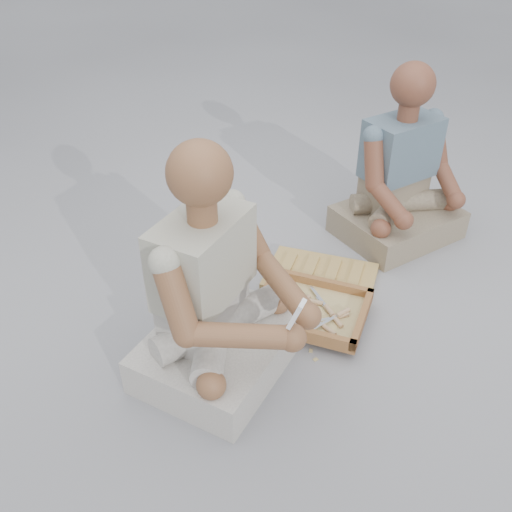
% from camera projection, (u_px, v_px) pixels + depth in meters
% --- Properties ---
extents(ground, '(60.00, 60.00, 0.00)m').
position_uv_depth(ground, '(277.00, 332.00, 2.50)').
color(ground, '#95969A').
rests_on(ground, ground).
extents(carved_panel, '(0.55, 0.40, 0.03)m').
position_uv_depth(carved_panel, '(320.00, 277.00, 2.81)').
color(carved_panel, '#B08744').
rests_on(carved_panel, ground).
extents(tool_tray, '(0.53, 0.45, 0.06)m').
position_uv_depth(tool_tray, '(311.00, 309.00, 2.54)').
color(tool_tray, brown).
rests_on(tool_tray, carved_panel).
extents(chisel_0, '(0.17, 0.17, 0.02)m').
position_uv_depth(chisel_0, '(306.00, 303.00, 2.55)').
color(chisel_0, white).
rests_on(chisel_0, tool_tray).
extents(chisel_1, '(0.22, 0.04, 0.02)m').
position_uv_depth(chisel_1, '(311.00, 301.00, 2.58)').
color(chisel_1, white).
rests_on(chisel_1, tool_tray).
extents(chisel_2, '(0.09, 0.21, 0.02)m').
position_uv_depth(chisel_2, '(303.00, 303.00, 2.57)').
color(chisel_2, white).
rests_on(chisel_2, tool_tray).
extents(chisel_3, '(0.14, 0.19, 0.02)m').
position_uv_depth(chisel_3, '(335.00, 319.00, 2.48)').
color(chisel_3, white).
rests_on(chisel_3, tool_tray).
extents(chisel_4, '(0.20, 0.12, 0.02)m').
position_uv_depth(chisel_4, '(336.00, 317.00, 2.49)').
color(chisel_4, white).
rests_on(chisel_4, tool_tray).
extents(chisel_5, '(0.18, 0.16, 0.02)m').
position_uv_depth(chisel_5, '(326.00, 328.00, 2.43)').
color(chisel_5, white).
rests_on(chisel_5, tool_tray).
extents(chisel_6, '(0.14, 0.19, 0.02)m').
position_uv_depth(chisel_6, '(327.00, 308.00, 2.53)').
color(chisel_6, white).
rests_on(chisel_6, tool_tray).
extents(chisel_7, '(0.16, 0.18, 0.02)m').
position_uv_depth(chisel_7, '(339.00, 315.00, 2.49)').
color(chisel_7, white).
rests_on(chisel_7, tool_tray).
extents(wood_chip_0, '(0.02, 0.02, 0.00)m').
position_uv_depth(wood_chip_0, '(311.00, 351.00, 2.41)').
color(wood_chip_0, '#DCC982').
rests_on(wood_chip_0, ground).
extents(wood_chip_1, '(0.02, 0.02, 0.00)m').
position_uv_depth(wood_chip_1, '(254.00, 316.00, 2.59)').
color(wood_chip_1, '#DCC982').
rests_on(wood_chip_1, ground).
extents(wood_chip_2, '(0.02, 0.02, 0.00)m').
position_uv_depth(wood_chip_2, '(299.00, 346.00, 2.43)').
color(wood_chip_2, '#DCC982').
rests_on(wood_chip_2, ground).
extents(wood_chip_3, '(0.02, 0.02, 0.00)m').
position_uv_depth(wood_chip_3, '(316.00, 359.00, 2.37)').
color(wood_chip_3, '#DCC982').
rests_on(wood_chip_3, ground).
extents(wood_chip_4, '(0.02, 0.02, 0.00)m').
position_uv_depth(wood_chip_4, '(348.00, 307.00, 2.64)').
color(wood_chip_4, '#DCC982').
rests_on(wood_chip_4, ground).
extents(wood_chip_5, '(0.02, 0.02, 0.00)m').
position_uv_depth(wood_chip_5, '(306.00, 291.00, 2.74)').
color(wood_chip_5, '#DCC982').
rests_on(wood_chip_5, ground).
extents(wood_chip_6, '(0.02, 0.02, 0.00)m').
position_uv_depth(wood_chip_6, '(334.00, 335.00, 2.49)').
color(wood_chip_6, '#DCC982').
rests_on(wood_chip_6, ground).
extents(wood_chip_7, '(0.02, 0.02, 0.00)m').
position_uv_depth(wood_chip_7, '(287.00, 303.00, 2.66)').
color(wood_chip_7, '#DCC982').
rests_on(wood_chip_7, ground).
extents(craftsman, '(0.73, 0.74, 0.98)m').
position_uv_depth(craftsman, '(216.00, 301.00, 2.16)').
color(craftsman, beige).
rests_on(craftsman, ground).
extents(companion, '(0.76, 0.76, 0.93)m').
position_uv_depth(companion, '(401.00, 183.00, 2.98)').
color(companion, gray).
rests_on(companion, ground).
extents(mobile_phone, '(0.06, 0.06, 0.12)m').
position_uv_depth(mobile_phone, '(296.00, 314.00, 1.90)').
color(mobile_phone, white).
rests_on(mobile_phone, craftsman).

